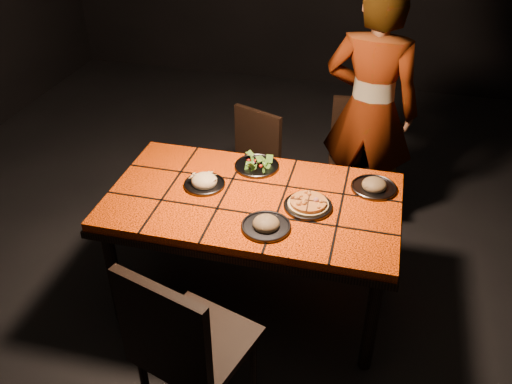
% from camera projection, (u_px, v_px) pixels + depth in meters
% --- Properties ---
extents(room_shell, '(6.04, 7.04, 3.08)m').
position_uv_depth(room_shell, '(253.00, 67.00, 2.56)').
color(room_shell, black).
rests_on(room_shell, ground).
extents(dining_table, '(1.62, 0.92, 0.75)m').
position_uv_depth(dining_table, '(253.00, 209.00, 3.03)').
color(dining_table, '#FC4D07').
rests_on(dining_table, ground).
extents(chair_near, '(0.57, 0.57, 1.01)m').
position_uv_depth(chair_near, '(183.00, 344.00, 2.36)').
color(chair_near, black).
rests_on(chair_near, ground).
extents(chair_far_left, '(0.50, 0.50, 0.84)m').
position_uv_depth(chair_far_left, '(250.00, 162.00, 3.81)').
color(chair_far_left, black).
rests_on(chair_far_left, ground).
extents(chair_far_right, '(0.45, 0.45, 0.90)m').
position_uv_depth(chair_far_right, '(358.00, 153.00, 3.85)').
color(chair_far_right, black).
rests_on(chair_far_right, ground).
extents(diner, '(0.69, 0.50, 1.74)m').
position_uv_depth(diner, '(370.00, 111.00, 3.61)').
color(diner, brown).
rests_on(diner, ground).
extents(plate_pizza, '(0.26, 0.26, 0.04)m').
position_uv_depth(plate_pizza, '(308.00, 205.00, 2.90)').
color(plate_pizza, '#3F3E44').
rests_on(plate_pizza, dining_table).
extents(plate_pasta, '(0.24, 0.24, 0.08)m').
position_uv_depth(plate_pasta, '(204.00, 182.00, 3.07)').
color(plate_pasta, '#3F3E44').
rests_on(plate_pasta, dining_table).
extents(plate_salad, '(0.27, 0.27, 0.07)m').
position_uv_depth(plate_salad, '(257.00, 164.00, 3.23)').
color(plate_salad, '#3F3E44').
rests_on(plate_salad, dining_table).
extents(plate_mushroom_a, '(0.26, 0.26, 0.08)m').
position_uv_depth(plate_mushroom_a, '(266.00, 224.00, 2.75)').
color(plate_mushroom_a, '#3F3E44').
rests_on(plate_mushroom_a, dining_table).
extents(plate_mushroom_b, '(0.26, 0.26, 0.08)m').
position_uv_depth(plate_mushroom_b, '(374.00, 185.00, 3.04)').
color(plate_mushroom_b, '#3F3E44').
rests_on(plate_mushroom_b, dining_table).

